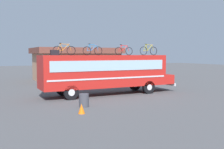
# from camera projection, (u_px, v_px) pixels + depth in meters

# --- Properties ---
(ground_plane) EXTENTS (120.00, 120.00, 0.00)m
(ground_plane) POSITION_uv_depth(u_px,v_px,m) (105.00, 95.00, 21.44)
(ground_plane) COLOR #4C4C4F
(bus) EXTENTS (11.65, 2.57, 3.25)m
(bus) POSITION_uv_depth(u_px,v_px,m) (107.00, 71.00, 21.37)
(bus) COLOR red
(bus) RESTS_ON ground
(luggage_bag_1) EXTENTS (0.61, 0.33, 0.39)m
(luggage_bag_1) POSITION_uv_depth(u_px,v_px,m) (55.00, 53.00, 19.05)
(luggage_bag_1) COLOR black
(luggage_bag_1) RESTS_ON bus
(rooftop_bicycle_1) EXTENTS (1.75, 0.44, 0.92)m
(rooftop_bicycle_1) POSITION_uv_depth(u_px,v_px,m) (64.00, 50.00, 19.42)
(rooftop_bicycle_1) COLOR black
(rooftop_bicycle_1) RESTS_ON bus
(rooftop_bicycle_2) EXTENTS (1.68, 0.44, 0.92)m
(rooftop_bicycle_2) POSITION_uv_depth(u_px,v_px,m) (93.00, 50.00, 20.90)
(rooftop_bicycle_2) COLOR black
(rooftop_bicycle_2) RESTS_ON bus
(rooftop_bicycle_3) EXTENTS (1.65, 0.44, 0.88)m
(rooftop_bicycle_3) POSITION_uv_depth(u_px,v_px,m) (124.00, 51.00, 21.46)
(rooftop_bicycle_3) COLOR black
(rooftop_bicycle_3) RESTS_ON bus
(rooftop_bicycle_4) EXTENTS (1.78, 0.44, 0.98)m
(rooftop_bicycle_4) POSITION_uv_depth(u_px,v_px,m) (149.00, 50.00, 22.69)
(rooftop_bicycle_4) COLOR black
(rooftop_bicycle_4) RESTS_ON bus
(roadside_building) EXTENTS (10.54, 7.21, 4.11)m
(roadside_building) POSITION_uv_depth(u_px,v_px,m) (76.00, 64.00, 33.40)
(roadside_building) COLOR tan
(roadside_building) RESTS_ON ground
(trash_bin) EXTENTS (0.63, 0.63, 0.83)m
(trash_bin) POSITION_uv_depth(u_px,v_px,m) (84.00, 100.00, 16.45)
(trash_bin) COLOR #3F3F47
(trash_bin) RESTS_ON ground
(traffic_cone) EXTENTS (0.38, 0.38, 0.55)m
(traffic_cone) POSITION_uv_depth(u_px,v_px,m) (82.00, 109.00, 14.57)
(traffic_cone) COLOR orange
(traffic_cone) RESTS_ON ground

